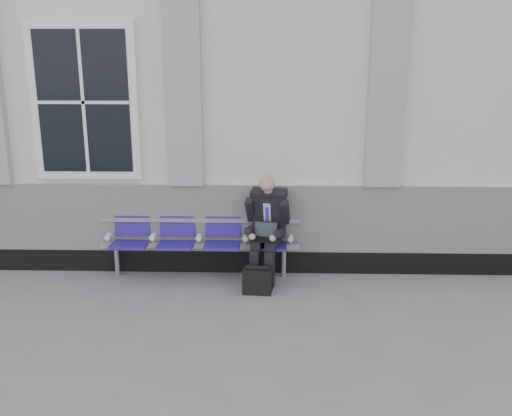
{
  "coord_description": "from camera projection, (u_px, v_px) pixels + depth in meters",
  "views": [
    {
      "loc": [
        2.7,
        -5.71,
        2.84
      ],
      "look_at": [
        2.51,
        0.9,
        1.04
      ],
      "focal_mm": 40.0,
      "sensor_mm": 36.0,
      "label": 1
    }
  ],
  "objects": [
    {
      "name": "bench",
      "position": [
        200.0,
        235.0,
        7.41
      ],
      "size": [
        2.6,
        0.47,
        0.91
      ],
      "color": "#9EA0A3",
      "rests_on": "ground"
    },
    {
      "name": "station_building",
      "position": [
        102.0,
        93.0,
        9.09
      ],
      "size": [
        14.4,
        4.4,
        4.49
      ],
      "color": "beige",
      "rests_on": "ground"
    },
    {
      "name": "businessman",
      "position": [
        267.0,
        224.0,
        7.21
      ],
      "size": [
        0.58,
        0.78,
        1.38
      ],
      "color": "black",
      "rests_on": "ground"
    },
    {
      "name": "briefcase",
      "position": [
        257.0,
        281.0,
        6.93
      ],
      "size": [
        0.36,
        0.18,
        0.36
      ],
      "color": "black",
      "rests_on": "ground"
    },
    {
      "name": "ground",
      "position": [
        28.0,
        318.0,
        6.32
      ],
      "size": [
        70.0,
        70.0,
        0.0
      ],
      "primitive_type": "plane",
      "color": "slate",
      "rests_on": "ground"
    }
  ]
}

